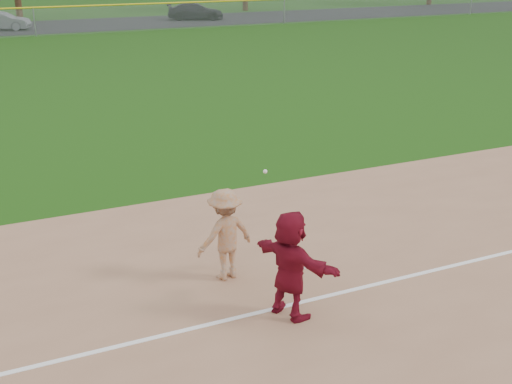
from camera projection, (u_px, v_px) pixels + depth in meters
name	position (u px, v px, depth m)	size (l,w,h in m)	color
ground	(289.00, 282.00, 12.12)	(160.00, 160.00, 0.00)	#1B480D
foul_line	(309.00, 300.00, 11.43)	(60.00, 0.10, 0.01)	white
parking_asphalt	(27.00, 28.00, 51.31)	(120.00, 10.00, 0.01)	black
first_base	(297.00, 265.00, 12.66)	(0.34, 0.34, 0.08)	silver
base_runner	(290.00, 265.00, 10.67)	(1.77, 0.56, 1.91)	maroon
car_mid	(2.00, 21.00, 49.39)	(1.43, 4.11, 1.36)	slate
car_right	(195.00, 11.00, 56.79)	(2.01, 4.93, 1.43)	black
first_base_play	(225.00, 234.00, 11.95)	(1.34, 0.86, 2.17)	gray
outfield_fence	(33.00, 8.00, 45.50)	(110.00, 0.12, 110.00)	#999EA0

